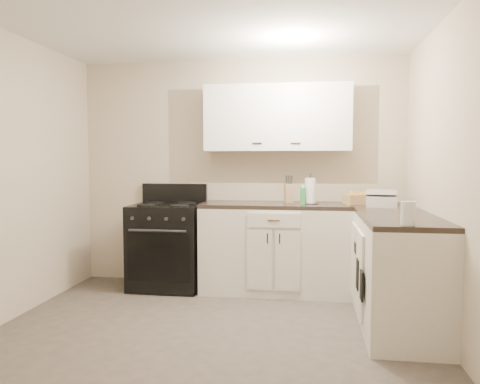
# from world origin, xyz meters

# --- Properties ---
(floor) EXTENTS (3.60, 3.60, 0.00)m
(floor) POSITION_xyz_m (0.00, 0.00, 0.00)
(floor) COLOR #473F38
(floor) RESTS_ON ground
(ceiling) EXTENTS (3.60, 3.60, 0.00)m
(ceiling) POSITION_xyz_m (0.00, 0.00, 2.50)
(ceiling) COLOR white
(ceiling) RESTS_ON wall_back
(wall_back) EXTENTS (3.60, 0.00, 3.60)m
(wall_back) POSITION_xyz_m (0.00, 1.80, 1.25)
(wall_back) COLOR beige
(wall_back) RESTS_ON ground
(wall_right) EXTENTS (0.00, 3.60, 3.60)m
(wall_right) POSITION_xyz_m (1.80, 0.00, 1.25)
(wall_right) COLOR beige
(wall_right) RESTS_ON ground
(wall_front) EXTENTS (3.60, 0.00, 3.60)m
(wall_front) POSITION_xyz_m (0.00, -1.80, 1.25)
(wall_front) COLOR beige
(wall_front) RESTS_ON ground
(base_cabinets_back) EXTENTS (1.55, 0.60, 0.90)m
(base_cabinets_back) POSITION_xyz_m (0.43, 1.50, 0.45)
(base_cabinets_back) COLOR silver
(base_cabinets_back) RESTS_ON floor
(base_cabinets_right) EXTENTS (0.60, 1.90, 0.90)m
(base_cabinets_right) POSITION_xyz_m (1.50, 0.85, 0.45)
(base_cabinets_right) COLOR silver
(base_cabinets_right) RESTS_ON floor
(countertop_back) EXTENTS (1.55, 0.60, 0.04)m
(countertop_back) POSITION_xyz_m (0.43, 1.50, 0.92)
(countertop_back) COLOR black
(countertop_back) RESTS_ON base_cabinets_back
(countertop_right) EXTENTS (0.60, 1.90, 0.04)m
(countertop_right) POSITION_xyz_m (1.50, 0.85, 0.92)
(countertop_right) COLOR black
(countertop_right) RESTS_ON base_cabinets_right
(upper_cabinets) EXTENTS (1.55, 0.30, 0.70)m
(upper_cabinets) POSITION_xyz_m (0.43, 1.65, 1.84)
(upper_cabinets) COLOR white
(upper_cabinets) RESTS_ON wall_back
(stove) EXTENTS (0.75, 0.64, 0.90)m
(stove) POSITION_xyz_m (-0.75, 1.48, 0.46)
(stove) COLOR black
(stove) RESTS_ON floor
(knife_block) EXTENTS (0.11, 0.11, 0.20)m
(knife_block) POSITION_xyz_m (0.56, 1.58, 1.04)
(knife_block) COLOR tan
(knife_block) RESTS_ON countertop_back
(paper_towel) EXTENTS (0.13, 0.13, 0.27)m
(paper_towel) POSITION_xyz_m (0.78, 1.48, 1.07)
(paper_towel) COLOR white
(paper_towel) RESTS_ON countertop_back
(soap_bottle) EXTENTS (0.06, 0.06, 0.17)m
(soap_bottle) POSITION_xyz_m (0.71, 1.42, 1.03)
(soap_bottle) COLOR #39954C
(soap_bottle) RESTS_ON countertop_back
(wicker_basket) EXTENTS (0.36, 0.29, 0.10)m
(wicker_basket) POSITION_xyz_m (1.29, 1.53, 0.99)
(wicker_basket) COLOR tan
(wicker_basket) RESTS_ON countertop_right
(countertop_grill) EXTENTS (0.31, 0.29, 0.10)m
(countertop_grill) POSITION_xyz_m (1.46, 1.30, 0.99)
(countertop_grill) COLOR silver
(countertop_grill) RESTS_ON countertop_right
(glass_jar) EXTENTS (0.12, 0.12, 0.17)m
(glass_jar) POSITION_xyz_m (1.45, 0.00, 1.02)
(glass_jar) COLOR silver
(glass_jar) RESTS_ON countertop_right
(oven_mitt_near) EXTENTS (0.02, 0.13, 0.23)m
(oven_mitt_near) POSITION_xyz_m (1.18, 0.28, 0.42)
(oven_mitt_near) COLOR black
(oven_mitt_near) RESTS_ON base_cabinets_right
(oven_mitt_far) EXTENTS (0.02, 0.15, 0.25)m
(oven_mitt_far) POSITION_xyz_m (1.18, 0.56, 0.44)
(oven_mitt_far) COLOR black
(oven_mitt_far) RESTS_ON base_cabinets_right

